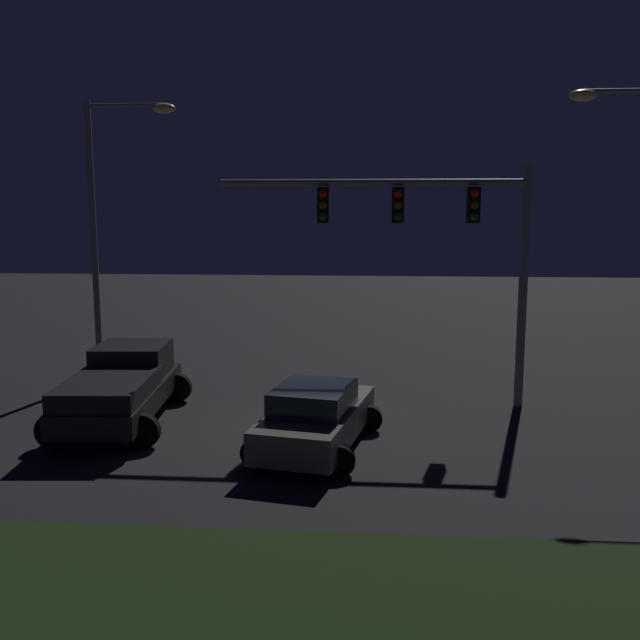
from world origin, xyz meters
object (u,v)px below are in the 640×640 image
object	(u,v)px
pickup_truck	(122,383)
traffic_signal_gantry	(433,228)
street_lamp_left	(110,208)
car_sedan	(316,417)

from	to	relation	value
pickup_truck	traffic_signal_gantry	size ratio (longest dim) A/B	0.66
pickup_truck	street_lamp_left	world-z (taller)	street_lamp_left
pickup_truck	street_lamp_left	bearing A→B (deg)	18.07
pickup_truck	traffic_signal_gantry	bearing A→B (deg)	-79.61
pickup_truck	car_sedan	size ratio (longest dim) A/B	1.19
pickup_truck	car_sedan	bearing A→B (deg)	-113.39
pickup_truck	traffic_signal_gantry	xyz separation A→B (m)	(7.98, 2.08, 3.90)
car_sedan	street_lamp_left	bearing A→B (deg)	59.89
pickup_truck	car_sedan	world-z (taller)	pickup_truck
car_sedan	traffic_signal_gantry	world-z (taller)	traffic_signal_gantry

